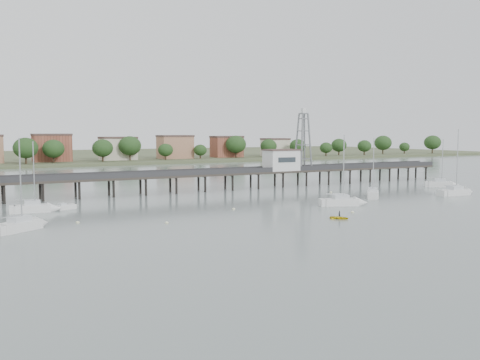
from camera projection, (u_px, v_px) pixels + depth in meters
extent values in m
plane|color=slate|center=(370.00, 238.00, 68.05)|extent=(500.00, 500.00, 0.00)
cube|color=#2D2823|center=(188.00, 176.00, 120.37)|extent=(150.00, 5.00, 0.50)
cube|color=#333335|center=(192.00, 173.00, 118.19)|extent=(150.00, 0.12, 1.10)
cube|color=#333335|center=(184.00, 171.00, 122.40)|extent=(150.00, 0.12, 1.10)
cylinder|color=black|center=(191.00, 185.00, 118.88)|extent=(0.50, 0.50, 4.40)
cylinder|color=black|center=(185.00, 183.00, 122.21)|extent=(0.50, 0.50, 4.40)
cylinder|color=black|center=(426.00, 173.00, 153.27)|extent=(0.50, 0.50, 4.40)
cylinder|color=black|center=(416.00, 172.00, 156.60)|extent=(0.50, 0.50, 4.40)
cube|color=silver|center=(281.00, 161.00, 131.90)|extent=(8.00, 5.00, 5.00)
cube|color=#4C3833|center=(281.00, 150.00, 131.66)|extent=(8.40, 5.40, 0.30)
cube|color=slate|center=(303.00, 114.00, 133.92)|extent=(1.80, 1.80, 0.30)
cube|color=silver|center=(304.00, 111.00, 133.85)|extent=(0.90, 0.90, 1.20)
cube|color=white|center=(440.00, 185.00, 132.03)|extent=(5.75, 5.24, 1.65)
cone|color=white|center=(455.00, 185.00, 131.38)|extent=(3.20, 3.17, 2.19)
cube|color=silver|center=(440.00, 180.00, 131.93)|extent=(3.04, 2.93, 0.75)
cylinder|color=#A5A8AA|center=(442.00, 160.00, 131.42)|extent=(0.18, 0.18, 10.55)
cylinder|color=#A5A8AA|center=(436.00, 178.00, 132.05)|extent=(2.63, 2.16, 0.12)
cube|color=white|center=(33.00, 210.00, 90.07)|extent=(5.87, 2.74, 1.65)
cone|color=white|center=(55.00, 208.00, 91.44)|extent=(2.57, 2.43, 2.21)
cube|color=silver|center=(32.00, 203.00, 89.96)|extent=(2.68, 2.00, 0.75)
cylinder|color=#A5A8AA|center=(34.00, 173.00, 89.67)|extent=(0.18, 0.18, 10.66)
cylinder|color=#A5A8AA|center=(26.00, 200.00, 89.55)|extent=(3.31, 0.43, 0.12)
cube|color=white|center=(20.00, 227.00, 73.24)|extent=(6.35, 5.45, 1.65)
cone|color=white|center=(41.00, 223.00, 76.63)|extent=(3.44, 3.40, 2.37)
cube|color=silver|center=(19.00, 219.00, 73.14)|extent=(3.31, 3.11, 0.75)
cylinder|color=#A5A8AA|center=(21.00, 180.00, 73.03)|extent=(0.18, 0.18, 11.43)
cylinder|color=#A5A8AA|center=(13.00, 216.00, 72.18)|extent=(2.98, 2.14, 0.12)
cube|color=white|center=(455.00, 193.00, 114.73)|extent=(6.90, 2.77, 1.65)
cone|color=white|center=(468.00, 192.00, 116.69)|extent=(2.90, 2.71, 2.67)
cube|color=silver|center=(455.00, 187.00, 114.62)|extent=(3.08, 2.18, 0.75)
cylinder|color=#A5A8AA|center=(457.00, 159.00, 114.30)|extent=(0.18, 0.18, 12.86)
cylinder|color=#A5A8AA|center=(451.00, 185.00, 114.05)|extent=(4.00, 0.18, 0.12)
cube|color=white|center=(373.00, 195.00, 110.49)|extent=(5.63, 5.87, 1.65)
cone|color=white|center=(373.00, 193.00, 114.03)|extent=(3.33, 3.34, 2.28)
cube|color=silver|center=(373.00, 190.00, 110.39)|extent=(3.10, 3.15, 0.75)
cylinder|color=#A5A8AA|center=(373.00, 165.00, 110.32)|extent=(0.18, 0.18, 10.99)
cylinder|color=#A5A8AA|center=(373.00, 187.00, 109.39)|extent=(2.39, 2.61, 0.12)
cube|color=white|center=(341.00, 203.00, 98.40)|extent=(6.68, 4.37, 1.65)
cone|color=white|center=(361.00, 203.00, 98.99)|extent=(3.26, 3.15, 2.42)
cube|color=silver|center=(341.00, 197.00, 98.30)|extent=(3.26, 2.76, 0.75)
cylinder|color=#A5A8AA|center=(344.00, 167.00, 97.87)|extent=(0.18, 0.18, 11.69)
cylinder|color=#A5A8AA|center=(336.00, 194.00, 98.09)|extent=(3.47, 1.33, 0.12)
cube|color=white|center=(66.00, 207.00, 93.75)|extent=(3.64, 2.57, 0.93)
cube|color=silver|center=(62.00, 205.00, 93.12)|extent=(1.46, 1.46, 0.56)
imported|color=yellow|center=(339.00, 219.00, 83.38)|extent=(2.07, 1.77, 2.98)
imported|color=black|center=(339.00, 219.00, 83.38)|extent=(0.58, 1.11, 0.25)
ellipsoid|color=#F4F4BE|center=(234.00, 209.00, 93.50)|extent=(0.56, 0.56, 0.39)
ellipsoid|color=#F4F4BE|center=(78.00, 222.00, 79.64)|extent=(0.56, 0.56, 0.39)
ellipsoid|color=#F4F4BE|center=(331.00, 192.00, 119.59)|extent=(0.56, 0.56, 0.39)
ellipsoid|color=#F4F4BE|center=(167.00, 223.00, 79.31)|extent=(0.56, 0.56, 0.39)
ellipsoid|color=#F4F4BE|center=(352.00, 212.00, 89.83)|extent=(0.56, 0.56, 0.39)
ellipsoid|color=#F4F4BE|center=(448.00, 192.00, 119.22)|extent=(0.56, 0.56, 0.39)
cube|color=#475133|center=(53.00, 157.00, 283.00)|extent=(500.00, 170.00, 1.40)
cube|color=brown|center=(52.00, 151.00, 223.42)|extent=(13.00, 10.50, 9.00)
cube|color=brown|center=(118.00, 150.00, 236.61)|extent=(13.00, 10.50, 9.00)
cube|color=brown|center=(175.00, 149.00, 249.33)|extent=(13.00, 10.50, 9.00)
cube|color=brown|center=(227.00, 148.00, 262.05)|extent=(13.00, 10.50, 9.00)
cube|color=brown|center=(275.00, 147.00, 275.24)|extent=(13.00, 10.50, 9.00)
ellipsoid|color=#1A3A18|center=(82.00, 151.00, 217.57)|extent=(8.00, 8.00, 6.80)
ellipsoid|color=#1A3A18|center=(321.00, 147.00, 274.10)|extent=(8.00, 8.00, 6.80)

